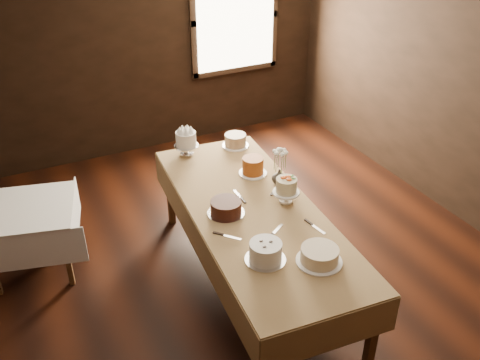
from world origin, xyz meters
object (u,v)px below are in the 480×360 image
Objects in this scene: cake_server_d at (278,187)px; cake_cream at (319,256)px; cake_caramel at (253,166)px; cake_swirl at (265,252)px; cake_server_b at (318,229)px; flower_vase at (279,177)px; cake_chocolate at (226,208)px; cake_meringue at (186,144)px; display_table at (253,216)px; cake_server_a at (278,229)px; cake_server_c at (238,194)px; cake_speckled at (235,141)px; side_table at (28,215)px; cake_server_e at (232,237)px; cake_flowers at (286,191)px.

cake_cream is at bearing -142.21° from cake_server_d.
cake_swirl is at bearing -113.56° from cake_caramel.
cake_caramel reaches higher than cake_server_b.
flower_vase is (0.08, 0.76, 0.07)m from cake_server_b.
flower_vase is at bearing 19.44° from cake_chocolate.
cake_meringue is 1.08m from cake_server_d.
cake_meringue is at bearing 96.68° from display_table.
cake_cream is 1.42× the size of cake_server_a.
cake_meringue is at bearing 123.08° from cake_caramel.
cake_server_c is (0.22, 0.91, -0.07)m from cake_swirl.
cake_server_a is at bearing -83.20° from cake_meringue.
display_table is 0.62m from cake_caramel.
cake_speckled reaches higher than cake_cream.
display_table is at bearing -33.27° from side_table.
side_table is at bearing 130.18° from cake_swirl.
cake_meringue is 0.88× the size of cake_chocolate.
cake_server_e is (-0.37, 0.06, 0.00)m from cake_server_a.
cake_swirl reaches higher than cake_server_d.
display_table is at bearing -11.87° from cake_chocolate.
cake_server_d is (-0.01, -0.90, -0.06)m from cake_speckled.
cake_swirl is (-0.23, -0.63, 0.13)m from display_table.
display_table is 1.20m from cake_meringue.
cake_speckled is 1.14m from cake_flowers.
cake_chocolate is 0.78m from cake_server_b.
display_table is at bearing 69.65° from cake_swirl.
cake_server_a is 0.71m from flower_vase.
cake_chocolate is 0.63m from cake_server_d.
cake_meringue is at bearing 79.63° from cake_server_d.
side_table is at bearing -179.80° from cake_speckled.
cake_server_c is (0.22, 0.23, -0.05)m from cake_chocolate.
cake_caramel is at bearing -16.30° from side_table.
display_table is 9.77× the size of cake_speckled.
cake_cream is at bearing -103.66° from cake_flowers.
cake_swirl is 1.41× the size of cake_server_c.
cake_swirl is 0.41m from cake_server_a.
side_table is at bearing 118.33° from cake_server_d.
cake_meringue is at bearing 97.08° from cake_cream.
cake_server_b is at bearing -74.26° from cake_meringue.
cake_flowers reaches higher than cake_swirl.
flower_vase is (0.13, -0.27, -0.01)m from cake_caramel.
cake_server_e is at bearing -116.91° from cake_speckled.
cake_flowers is at bearing 18.85° from cake_server_a.
display_table is at bearing 65.59° from cake_server_a.
cake_chocolate is (-0.09, -1.13, -0.06)m from cake_meringue.
cake_swirl is 1.41× the size of cake_server_a.
cake_cream is at bearing -29.13° from cake_swirl.
cake_speckled is at bearing 169.27° from cake_server_b.
cake_flowers is (0.03, -0.55, 0.02)m from cake_caramel.
cake_server_d is (0.60, 0.85, -0.07)m from cake_swirl.
flower_vase is (0.04, 0.05, 0.07)m from cake_server_d.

